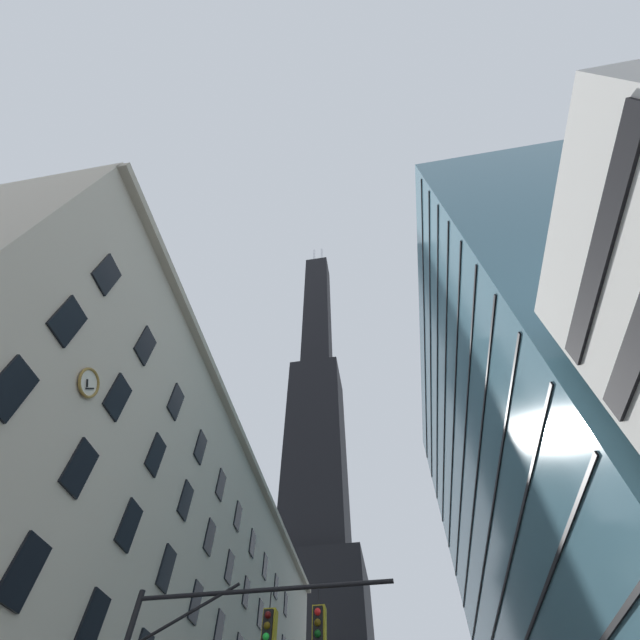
{
  "coord_description": "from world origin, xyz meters",
  "views": [
    {
      "loc": [
        2.11,
        -10.95,
        1.66
      ],
      "look_at": [
        -1.91,
        13.22,
        35.19
      ],
      "focal_mm": 23.03,
      "sensor_mm": 36.0,
      "label": 1
    }
  ],
  "objects": [
    {
      "name": "station_building",
      "position": [
        -17.79,
        25.13,
        13.85
      ],
      "size": [
        14.25,
        62.27,
        27.75
      ],
      "color": "beige",
      "rests_on": "ground"
    },
    {
      "name": "glass_office_midrise",
      "position": [
        20.19,
        30.93,
        25.99
      ],
      "size": [
        18.48,
        52.8,
        51.97
      ],
      "color": "teal",
      "rests_on": "ground"
    },
    {
      "name": "dark_skyscraper",
      "position": [
        -15.94,
        90.93,
        63.44
      ],
      "size": [
        23.47,
        23.47,
        209.75
      ],
      "color": "black",
      "rests_on": "ground"
    }
  ]
}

